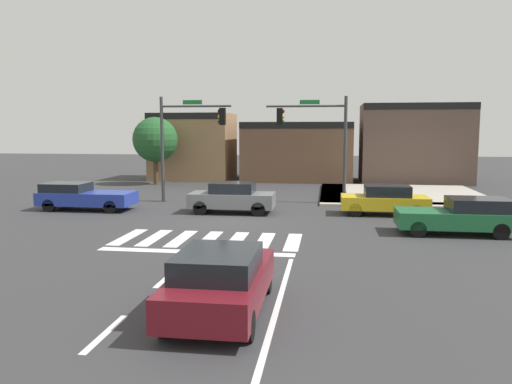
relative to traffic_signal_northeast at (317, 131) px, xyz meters
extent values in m
plane|color=#353538|center=(-3.75, -5.85, -4.04)|extent=(120.00, 120.00, 0.00)
cube|color=silver|center=(-6.94, -10.35, -4.04)|extent=(0.53, 2.99, 0.01)
cube|color=silver|center=(-5.88, -10.35, -4.04)|extent=(0.53, 2.99, 0.01)
cube|color=silver|center=(-4.81, -10.35, -4.04)|extent=(0.53, 2.99, 0.01)
cube|color=silver|center=(-3.75, -10.35, -4.04)|extent=(0.53, 2.99, 0.01)
cube|color=silver|center=(-2.69, -10.35, -4.04)|extent=(0.53, 2.99, 0.01)
cube|color=silver|center=(-1.63, -10.35, -4.04)|extent=(0.53, 2.99, 0.01)
cube|color=silver|center=(-0.57, -10.35, -4.04)|extent=(0.53, 2.99, 0.01)
cube|color=white|center=(-3.75, -12.35, -4.04)|extent=(6.80, 0.50, 0.01)
cube|color=white|center=(-3.75, -15.35, -4.04)|extent=(0.16, 2.00, 0.01)
cube|color=white|center=(-3.75, -19.35, -4.04)|extent=(0.16, 2.00, 0.01)
cylinder|color=yellow|center=(-1.94, -13.93, -4.04)|extent=(1.14, 1.14, 0.01)
cylinder|color=white|center=(-2.20, -13.93, -4.04)|extent=(0.18, 0.18, 0.00)
cylinder|color=white|center=(-1.69, -13.93, -4.04)|extent=(0.18, 0.18, 0.00)
cube|color=white|center=(-1.94, -13.93, -4.04)|extent=(0.51, 0.05, 0.00)
cube|color=#B2AA9E|center=(5.25, -0.65, -3.97)|extent=(10.00, 1.60, 0.15)
cube|color=#B2AA9E|center=(1.05, 4.15, -3.97)|extent=(1.60, 10.00, 0.15)
cube|color=#B2AA9E|center=(5.25, 4.15, -3.97)|extent=(10.00, 10.00, 0.15)
cube|color=#93704C|center=(-10.53, 12.77, -1.31)|extent=(6.45, 5.24, 5.46)
cube|color=black|center=(-10.53, 10.35, 1.17)|extent=(6.45, 0.50, 0.50)
cube|color=brown|center=(-1.82, 13.56, -1.68)|extent=(8.74, 6.82, 4.72)
cube|color=black|center=(-1.82, 10.35, 0.43)|extent=(8.74, 0.50, 0.50)
cube|color=brown|center=(7.36, 12.77, -0.99)|extent=(8.23, 5.24, 6.11)
cube|color=black|center=(7.36, 10.35, 1.81)|extent=(8.23, 0.50, 0.50)
cylinder|color=#383A3D|center=(1.58, 0.00, -1.06)|extent=(0.18, 0.18, 5.96)
cylinder|color=#383A3D|center=(-0.63, 0.00, 1.38)|extent=(4.42, 0.12, 0.12)
cube|color=black|center=(-2.08, 0.00, 0.81)|extent=(0.32, 0.32, 0.95)
sphere|color=#470A0A|center=(-1.91, 0.00, 1.10)|extent=(0.22, 0.22, 0.22)
sphere|color=orange|center=(-1.91, 0.00, 0.81)|extent=(0.22, 0.22, 0.22)
sphere|color=#0C3814|center=(-1.91, 0.00, 0.51)|extent=(0.22, 0.22, 0.22)
cube|color=#197233|center=(-0.40, 0.00, 1.60)|extent=(1.10, 0.03, 0.24)
cylinder|color=#383A3D|center=(-8.72, -0.74, -1.06)|extent=(0.18, 0.18, 5.97)
cylinder|color=#383A3D|center=(-6.71, -0.74, 1.38)|extent=(4.02, 0.12, 0.12)
cube|color=black|center=(-5.20, -0.74, 0.81)|extent=(0.32, 0.32, 0.95)
sphere|color=#470A0A|center=(-5.37, -0.74, 1.10)|extent=(0.22, 0.22, 0.22)
sphere|color=orange|center=(-5.37, -0.74, 0.81)|extent=(0.22, 0.22, 0.22)
sphere|color=#0C3814|center=(-5.37, -0.74, 0.51)|extent=(0.22, 0.22, 0.22)
cube|color=#197233|center=(-6.91, -0.74, 1.60)|extent=(1.10, 0.03, 0.24)
cube|color=#1E6638|center=(5.63, -8.00, -3.43)|extent=(4.42, 1.92, 0.65)
cube|color=black|center=(6.53, -8.00, -2.85)|extent=(2.26, 1.69, 0.52)
cylinder|color=black|center=(4.13, -8.86, -3.73)|extent=(0.63, 0.22, 0.63)
cylinder|color=black|center=(4.13, -7.15, -3.73)|extent=(0.63, 0.22, 0.63)
cylinder|color=black|center=(7.14, -8.86, -3.73)|extent=(0.63, 0.22, 0.63)
cylinder|color=black|center=(7.14, -7.15, -3.73)|extent=(0.63, 0.22, 0.63)
cube|color=maroon|center=(-1.67, -17.80, -3.41)|extent=(1.91, 4.41, 0.70)
cube|color=black|center=(-1.67, -18.13, -2.81)|extent=(1.68, 2.24, 0.51)
cylinder|color=black|center=(-2.52, -16.30, -3.73)|extent=(0.22, 0.62, 0.62)
cylinder|color=black|center=(-0.83, -16.30, -3.73)|extent=(0.22, 0.62, 0.62)
cylinder|color=black|center=(-2.52, -19.30, -3.73)|extent=(0.22, 0.62, 0.62)
cylinder|color=black|center=(-0.83, -19.30, -3.73)|extent=(0.22, 0.62, 0.62)
cube|color=slate|center=(-4.03, -4.17, -3.38)|extent=(4.17, 1.84, 0.70)
cube|color=black|center=(-3.99, -4.17, -2.77)|extent=(2.11, 1.62, 0.52)
cylinder|color=black|center=(-2.61, -3.36, -3.70)|extent=(0.69, 0.22, 0.69)
cylinder|color=black|center=(-2.61, -4.98, -3.70)|extent=(0.69, 0.22, 0.69)
cylinder|color=black|center=(-5.44, -3.36, -3.70)|extent=(0.69, 0.22, 0.69)
cylinder|color=black|center=(-5.44, -4.98, -3.70)|extent=(0.69, 0.22, 0.69)
cube|color=gold|center=(3.40, -3.66, -3.44)|extent=(4.14, 1.85, 0.63)
cube|color=black|center=(3.52, -3.66, -2.86)|extent=(2.12, 1.63, 0.53)
cylinder|color=black|center=(4.81, -2.84, -3.72)|extent=(0.64, 0.22, 0.64)
cylinder|color=black|center=(4.81, -4.47, -3.72)|extent=(0.64, 0.22, 0.64)
cylinder|color=black|center=(1.99, -2.84, -3.72)|extent=(0.64, 0.22, 0.64)
cylinder|color=black|center=(1.99, -4.47, -3.72)|extent=(0.64, 0.22, 0.64)
cube|color=#23389E|center=(-11.59, -4.30, -3.42)|extent=(4.80, 1.94, 0.65)
cube|color=black|center=(-12.72, -4.30, -2.87)|extent=(2.18, 1.71, 0.45)
cylinder|color=black|center=(-9.96, -3.44, -3.72)|extent=(0.65, 0.22, 0.65)
cylinder|color=black|center=(-9.96, -5.15, -3.72)|extent=(0.65, 0.22, 0.65)
cylinder|color=black|center=(-13.22, -3.44, -3.72)|extent=(0.65, 0.22, 0.65)
cylinder|color=black|center=(-13.22, -5.15, -3.72)|extent=(0.65, 0.22, 0.65)
cylinder|color=#4C3823|center=(-12.25, 8.15, -2.64)|extent=(0.36, 0.36, 2.80)
sphere|color=#235628|center=(-12.25, 8.15, -0.64)|extent=(3.37, 3.37, 3.37)
camera|label=1|loc=(0.66, -28.66, 0.05)|focal=35.57mm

